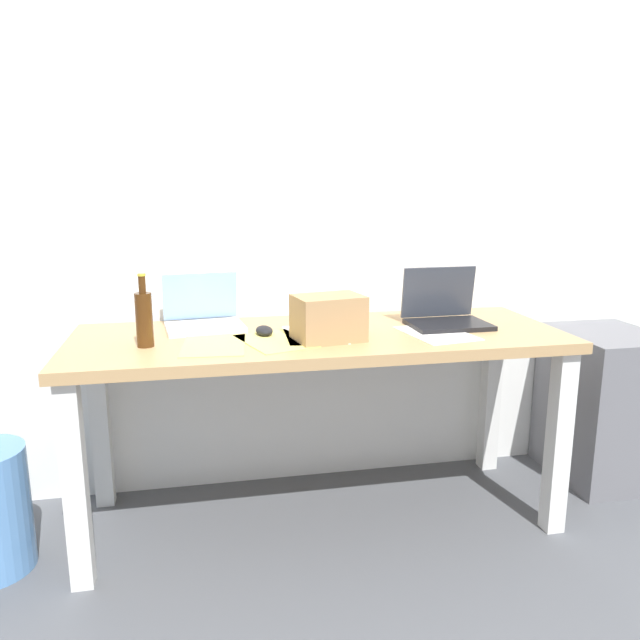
{
  "coord_description": "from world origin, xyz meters",
  "views": [
    {
      "loc": [
        -0.44,
        -2.16,
        1.28
      ],
      "look_at": [
        0.0,
        0.0,
        0.79
      ],
      "focal_mm": 34.44,
      "sensor_mm": 36.0,
      "label": 1
    }
  ],
  "objects_px": {
    "cardboard_box": "(328,318)",
    "filing_cabinet": "(603,405)",
    "laptop_right": "(445,313)",
    "computer_mouse": "(264,331)",
    "beer_bottle": "(144,318)",
    "desk": "(320,360)",
    "laptop_left": "(203,317)"
  },
  "relations": [
    {
      "from": "desk",
      "to": "beer_bottle",
      "type": "distance_m",
      "value": 0.65
    },
    {
      "from": "beer_bottle",
      "to": "laptop_left",
      "type": "bearing_deg",
      "value": 51.46
    },
    {
      "from": "desk",
      "to": "beer_bottle",
      "type": "height_order",
      "value": "beer_bottle"
    },
    {
      "from": "computer_mouse",
      "to": "filing_cabinet",
      "type": "xyz_separation_m",
      "value": [
        1.5,
        0.09,
        -0.43
      ]
    },
    {
      "from": "beer_bottle",
      "to": "filing_cabinet",
      "type": "bearing_deg",
      "value": 5.11
    },
    {
      "from": "laptop_left",
      "to": "laptop_right",
      "type": "bearing_deg",
      "value": -8.74
    },
    {
      "from": "cardboard_box",
      "to": "computer_mouse",
      "type": "bearing_deg",
      "value": 151.93
    },
    {
      "from": "beer_bottle",
      "to": "filing_cabinet",
      "type": "xyz_separation_m",
      "value": [
        1.91,
        0.17,
        -0.51
      ]
    },
    {
      "from": "beer_bottle",
      "to": "computer_mouse",
      "type": "xyz_separation_m",
      "value": [
        0.41,
        0.08,
        -0.08
      ]
    },
    {
      "from": "laptop_left",
      "to": "laptop_right",
      "type": "height_order",
      "value": "laptop_right"
    },
    {
      "from": "beer_bottle",
      "to": "filing_cabinet",
      "type": "distance_m",
      "value": 1.99
    },
    {
      "from": "desk",
      "to": "laptop_left",
      "type": "bearing_deg",
      "value": 156.88
    },
    {
      "from": "laptop_left",
      "to": "beer_bottle",
      "type": "relative_size",
      "value": 1.25
    },
    {
      "from": "computer_mouse",
      "to": "laptop_right",
      "type": "bearing_deg",
      "value": -2.69
    },
    {
      "from": "cardboard_box",
      "to": "filing_cabinet",
      "type": "height_order",
      "value": "cardboard_box"
    },
    {
      "from": "beer_bottle",
      "to": "filing_cabinet",
      "type": "height_order",
      "value": "beer_bottle"
    },
    {
      "from": "laptop_left",
      "to": "computer_mouse",
      "type": "distance_m",
      "value": 0.27
    },
    {
      "from": "laptop_left",
      "to": "desk",
      "type": "bearing_deg",
      "value": -23.12
    },
    {
      "from": "desk",
      "to": "computer_mouse",
      "type": "height_order",
      "value": "computer_mouse"
    },
    {
      "from": "beer_bottle",
      "to": "computer_mouse",
      "type": "relative_size",
      "value": 2.5
    },
    {
      "from": "laptop_right",
      "to": "filing_cabinet",
      "type": "bearing_deg",
      "value": 4.7
    },
    {
      "from": "desk",
      "to": "filing_cabinet",
      "type": "relative_size",
      "value": 2.74
    },
    {
      "from": "beer_bottle",
      "to": "cardboard_box",
      "type": "distance_m",
      "value": 0.63
    },
    {
      "from": "beer_bottle",
      "to": "computer_mouse",
      "type": "height_order",
      "value": "beer_bottle"
    },
    {
      "from": "cardboard_box",
      "to": "desk",
      "type": "bearing_deg",
      "value": 95.0
    },
    {
      "from": "filing_cabinet",
      "to": "beer_bottle",
      "type": "bearing_deg",
      "value": -174.89
    },
    {
      "from": "computer_mouse",
      "to": "beer_bottle",
      "type": "bearing_deg",
      "value": -174.0
    },
    {
      "from": "beer_bottle",
      "to": "cardboard_box",
      "type": "bearing_deg",
      "value": -3.22
    },
    {
      "from": "laptop_right",
      "to": "filing_cabinet",
      "type": "xyz_separation_m",
      "value": [
        0.79,
        0.06,
        -0.46
      ]
    },
    {
      "from": "filing_cabinet",
      "to": "desk",
      "type": "bearing_deg",
      "value": -175.5
    },
    {
      "from": "beer_bottle",
      "to": "desk",
      "type": "bearing_deg",
      "value": 6.38
    },
    {
      "from": "computer_mouse",
      "to": "filing_cabinet",
      "type": "height_order",
      "value": "computer_mouse"
    }
  ]
}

